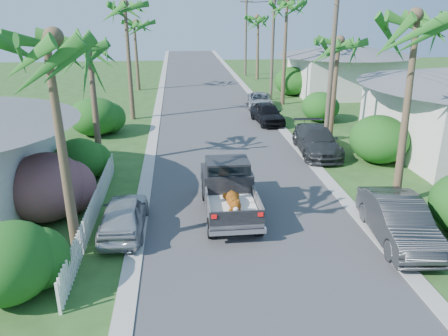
{
  "coord_description": "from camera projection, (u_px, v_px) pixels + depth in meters",
  "views": [
    {
      "loc": [
        -2.65,
        -10.05,
        7.76
      ],
      "look_at": [
        -0.82,
        7.09,
        1.4
      ],
      "focal_mm": 35.0,
      "sensor_mm": 36.0,
      "label": 1
    }
  ],
  "objects": [
    {
      "name": "parked_car_rn",
      "position": [
        398.0,
        221.0,
        15.2
      ],
      "size": [
        2.09,
        4.82,
        1.54
      ],
      "primitive_type": "imported",
      "rotation": [
        0.0,
        0.0,
        -0.1
      ],
      "color": "#282B2D",
      "rests_on": "ground"
    },
    {
      "name": "utility_pole_c",
      "position": [
        273.0,
        47.0,
        37.41
      ],
      "size": [
        1.6,
        0.26,
        9.0
      ],
      "color": "brown",
      "rests_on": "ground"
    },
    {
      "name": "palm_l_b",
      "position": [
        88.0,
        43.0,
        20.72
      ],
      "size": [
        4.4,
        4.4,
        7.4
      ],
      "color": "brown",
      "rests_on": "ground"
    },
    {
      "name": "parked_car_rf",
      "position": [
        267.0,
        113.0,
        30.86
      ],
      "size": [
        2.09,
        4.33,
        1.43
      ],
      "primitive_type": "imported",
      "rotation": [
        0.0,
        0.0,
        0.1
      ],
      "color": "black",
      "rests_on": "ground"
    },
    {
      "name": "palm_l_c",
      "position": [
        125.0,
        5.0,
        29.51
      ],
      "size": [
        4.4,
        4.4,
        9.2
      ],
      "color": "brown",
      "rests_on": "ground"
    },
    {
      "name": "shrub_l_c",
      "position": [
        79.0,
        160.0,
        20.57
      ],
      "size": [
        2.4,
        2.64,
        2.0
      ],
      "primitive_type": "ellipsoid",
      "color": "#174914",
      "rests_on": "ground"
    },
    {
      "name": "pickup_truck",
      "position": [
        228.0,
        187.0,
        17.47
      ],
      "size": [
        1.98,
        5.12,
        2.06
      ],
      "color": "black",
      "rests_on": "ground"
    },
    {
      "name": "shrub_l_a",
      "position": [
        9.0,
        262.0,
        12.13
      ],
      "size": [
        2.6,
        2.86,
        2.2
      ],
      "primitive_type": "ellipsoid",
      "color": "#174914",
      "rests_on": "ground"
    },
    {
      "name": "parked_car_rd",
      "position": [
        260.0,
        101.0,
        35.74
      ],
      "size": [
        2.48,
        4.43,
        1.17
      ],
      "primitive_type": "imported",
      "rotation": [
        0.0,
        0.0,
        -0.13
      ],
      "color": "#B1B3B9",
      "rests_on": "ground"
    },
    {
      "name": "utility_pole_d",
      "position": [
        246.0,
        36.0,
        51.4
      ],
      "size": [
        1.6,
        0.26,
        9.0
      ],
      "color": "brown",
      "rests_on": "ground"
    },
    {
      "name": "shrub_l_b",
      "position": [
        46.0,
        187.0,
        16.7
      ],
      "size": [
        3.0,
        3.3,
        2.6
      ],
      "primitive_type": "ellipsoid",
      "color": "#B4195F",
      "rests_on": "ground"
    },
    {
      "name": "palm_r_b",
      "position": [
        338.0,
        41.0,
        24.91
      ],
      "size": [
        4.4,
        4.4,
        7.2
      ],
      "color": "brown",
      "rests_on": "ground"
    },
    {
      "name": "shrub_r_c",
      "position": [
        320.0,
        107.0,
        31.36
      ],
      "size": [
        2.6,
        2.86,
        2.1
      ],
      "primitive_type": "ellipsoid",
      "color": "#174914",
      "rests_on": "ground"
    },
    {
      "name": "shrub_r_b",
      "position": [
        379.0,
        139.0,
        22.93
      ],
      "size": [
        3.0,
        3.3,
        2.5
      ],
      "primitive_type": "ellipsoid",
      "color": "#174914",
      "rests_on": "ground"
    },
    {
      "name": "ground",
      "position": [
        279.0,
        300.0,
        12.32
      ],
      "size": [
        120.0,
        120.0,
        0.0
      ],
      "primitive_type": "plane",
      "color": "#27481B",
      "rests_on": "ground"
    },
    {
      "name": "utility_pole_b",
      "position": [
        331.0,
        70.0,
        23.42
      ],
      "size": [
        1.6,
        0.26,
        9.0
      ],
      "color": "brown",
      "rests_on": "ground"
    },
    {
      "name": "shrub_r_d",
      "position": [
        292.0,
        81.0,
        40.66
      ],
      "size": [
        3.2,
        3.52,
        2.6
      ],
      "primitive_type": "ellipsoid",
      "color": "#174914",
      "rests_on": "ground"
    },
    {
      "name": "palm_l_d",
      "position": [
        134.0,
        22.0,
        41.17
      ],
      "size": [
        4.4,
        4.4,
        7.7
      ],
      "color": "brown",
      "rests_on": "ground"
    },
    {
      "name": "picket_fence",
      "position": [
        94.0,
        209.0,
        16.69
      ],
      "size": [
        0.1,
        11.0,
        1.0
      ],
      "primitive_type": "cube",
      "color": "white",
      "rests_on": "ground"
    },
    {
      "name": "parked_car_rm",
      "position": [
        317.0,
        141.0,
        24.43
      ],
      "size": [
        2.4,
        5.21,
        1.48
      ],
      "primitive_type": "imported",
      "rotation": [
        0.0,
        0.0,
        -0.07
      ],
      "color": "#282A2C",
      "rests_on": "ground"
    },
    {
      "name": "road",
      "position": [
        211.0,
        108.0,
        35.64
      ],
      "size": [
        8.0,
        100.0,
        0.02
      ],
      "primitive_type": "cube",
      "color": "#38383A",
      "rests_on": "ground"
    },
    {
      "name": "parked_car_ln",
      "position": [
        124.0,
        215.0,
        15.84
      ],
      "size": [
        1.64,
        3.93,
        1.33
      ],
      "primitive_type": "imported",
      "rotation": [
        0.0,
        0.0,
        3.12
      ],
      "color": "#AAADB1",
      "rests_on": "ground"
    },
    {
      "name": "palm_l_a",
      "position": [
        47.0,
        39.0,
        12.11
      ],
      "size": [
        4.4,
        4.4,
        8.2
      ],
      "color": "brown",
      "rests_on": "ground"
    },
    {
      "name": "palm_r_d",
      "position": [
        259.0,
        17.0,
        47.95
      ],
      "size": [
        4.4,
        4.4,
        8.0
      ],
      "color": "brown",
      "rests_on": "ground"
    },
    {
      "name": "curb_left",
      "position": [
        158.0,
        109.0,
        35.21
      ],
      "size": [
        0.6,
        100.0,
        0.06
      ],
      "primitive_type": "cube",
      "color": "#A5A39E",
      "rests_on": "ground"
    },
    {
      "name": "palm_r_a",
      "position": [
        420.0,
        17.0,
        15.98
      ],
      "size": [
        4.4,
        4.4,
        8.7
      ],
      "color": "brown",
      "rests_on": "ground"
    },
    {
      "name": "palm_r_c",
      "position": [
        287.0,
        3.0,
        34.39
      ],
      "size": [
        4.4,
        4.4,
        9.4
      ],
      "color": "brown",
      "rests_on": "ground"
    },
    {
      "name": "curb_right",
      "position": [
        263.0,
        107.0,
        36.06
      ],
      "size": [
        0.6,
        100.0,
        0.06
      ],
      "primitive_type": "cube",
      "color": "#A5A39E",
      "rests_on": "ground"
    },
    {
      "name": "shrub_l_d",
      "position": [
        95.0,
        116.0,
        27.91
      ],
      "size": [
        3.2,
        3.52,
        2.4
      ],
      "primitive_type": "ellipsoid",
      "color": "#174914",
      "rests_on": "ground"
    },
    {
      "name": "house_right_far",
      "position": [
        345.0,
        71.0,
        40.87
      ],
      "size": [
        9.0,
        8.0,
        4.6
      ],
      "color": "silver",
      "rests_on": "ground"
    }
  ]
}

